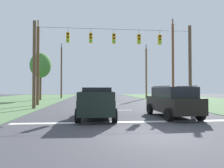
% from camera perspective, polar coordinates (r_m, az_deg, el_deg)
% --- Properties ---
extents(ground_plane, '(120.00, 120.00, 0.00)m').
position_cam_1_polar(ground_plane, '(8.22, 9.72, -14.54)').
color(ground_plane, '#3D3D42').
extents(stop_bar_stripe, '(13.05, 0.45, 0.01)m').
position_cam_1_polar(stop_bar_stripe, '(11.35, 5.30, -10.83)').
color(stop_bar_stripe, white).
rests_on(stop_bar_stripe, ground).
extents(lane_dash_0, '(2.50, 0.15, 0.01)m').
position_cam_1_polar(lane_dash_0, '(17.23, 1.53, -7.58)').
color(lane_dash_0, white).
rests_on(lane_dash_0, ground).
extents(lane_dash_1, '(2.50, 0.15, 0.01)m').
position_cam_1_polar(lane_dash_1, '(25.14, -0.70, -5.61)').
color(lane_dash_1, white).
rests_on(lane_dash_1, ground).
extents(lane_dash_2, '(2.50, 0.15, 0.01)m').
position_cam_1_polar(lane_dash_2, '(31.29, -1.65, -4.76)').
color(lane_dash_2, white).
rests_on(lane_dash_2, ground).
extents(overhead_signal_span, '(15.49, 0.31, 8.23)m').
position_cam_1_polar(overhead_signal_span, '(19.27, 0.88, 7.02)').
color(overhead_signal_span, brown).
rests_on(overhead_signal_span, ground).
extents(pickup_truck, '(2.44, 5.47, 1.95)m').
position_cam_1_polar(pickup_truck, '(12.85, -4.36, -5.40)').
color(pickup_truck, black).
rests_on(pickup_truck, ground).
extents(suv_black, '(2.39, 4.88, 2.05)m').
position_cam_1_polar(suv_black, '(13.61, 17.03, -4.72)').
color(suv_black, black).
rests_on(suv_black, ground).
extents(distant_car_crossing_white, '(4.44, 2.32, 1.52)m').
position_cam_1_polar(distant_car_crossing_white, '(34.96, -3.27, -3.11)').
color(distant_car_crossing_white, silver).
rests_on(distant_car_crossing_white, ground).
extents(utility_pole_mid_right, '(0.28, 1.79, 10.63)m').
position_cam_1_polar(utility_pole_mid_right, '(25.94, 17.18, 6.01)').
color(utility_pole_mid_right, brown).
rests_on(utility_pole_mid_right, ground).
extents(utility_pole_far_right, '(0.32, 1.94, 10.39)m').
position_cam_1_polar(utility_pole_far_right, '(38.75, 9.86, 3.41)').
color(utility_pole_far_right, brown).
rests_on(utility_pole_far_right, ground).
extents(utility_pole_mid_left, '(0.33, 1.98, 9.68)m').
position_cam_1_polar(utility_pole_mid_left, '(23.97, -20.63, 5.48)').
color(utility_pole_mid_left, brown).
rests_on(utility_pole_mid_left, ground).
extents(utility_pole_far_left, '(0.29, 1.92, 10.65)m').
position_cam_1_polar(utility_pole_far_left, '(39.28, -14.40, 3.46)').
color(utility_pole_far_left, brown).
rests_on(utility_pole_far_left, ground).
extents(tree_roadside_right, '(3.31, 3.31, 7.63)m').
position_cam_1_polar(tree_roadside_right, '(33.97, -19.92, 5.04)').
color(tree_roadside_right, brown).
rests_on(tree_roadside_right, ground).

